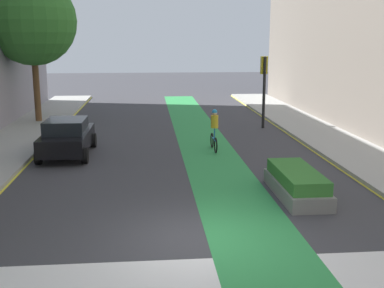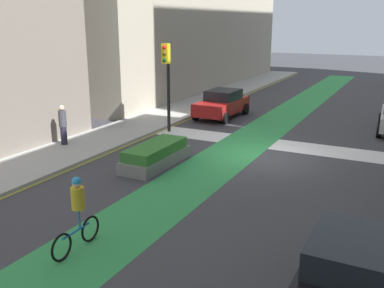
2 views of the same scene
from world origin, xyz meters
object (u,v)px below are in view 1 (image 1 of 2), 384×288
Objects in this scene: cyclist_in_lane at (214,129)px; street_tree_far at (32,21)px; car_black_left_far at (67,137)px; median_planter at (297,183)px; traffic_signal_far_right at (264,78)px.

street_tree_far reaches higher than cyclist_in_lane.
cyclist_in_lane is at bearing 2.69° from car_black_left_far.
street_tree_far is 18.84m from median_planter.
cyclist_in_lane is at bearing -40.66° from street_tree_far.
traffic_signal_far_right is 12.14m from median_planter.
cyclist_in_lane is 6.65m from median_planter.
traffic_signal_far_right reaches higher than median_planter.
median_planter is at bearing -98.37° from traffic_signal_far_right.
median_planter is at bearing -52.57° from street_tree_far.
car_black_left_far reaches higher than median_planter.
car_black_left_far is at bearing -177.31° from cyclist_in_lane.
car_black_left_far is at bearing 142.67° from median_planter.
street_tree_far is at bearing 127.43° from median_planter.
median_planter is at bearing -37.33° from car_black_left_far.
traffic_signal_far_right reaches higher than cyclist_in_lane.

